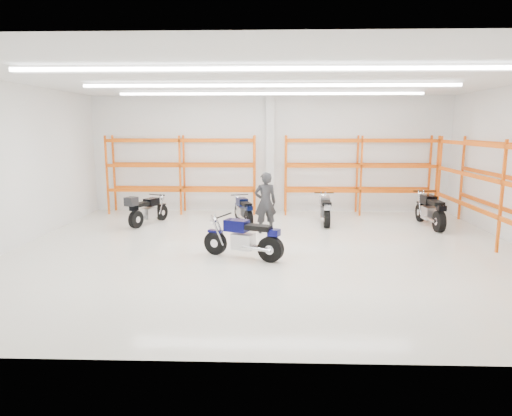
{
  "coord_description": "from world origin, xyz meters",
  "views": [
    {
      "loc": [
        0.03,
        -12.0,
        3.3
      ],
      "look_at": [
        -0.38,
        0.5,
        1.08
      ],
      "focal_mm": 32.0,
      "sensor_mm": 36.0,
      "label": 1
    }
  ],
  "objects_px": {
    "motorcycle_back_a": "(146,210)",
    "motorcycle_back_d": "(431,211)",
    "standing_man": "(265,203)",
    "structural_column": "(270,155)",
    "motorcycle_main": "(246,239)",
    "motorcycle_back_b": "(244,211)",
    "motorcycle_back_c": "(325,210)"
  },
  "relations": [
    {
      "from": "motorcycle_back_a",
      "to": "motorcycle_back_c",
      "type": "bearing_deg",
      "value": 3.6
    },
    {
      "from": "motorcycle_main",
      "to": "structural_column",
      "type": "height_order",
      "value": "structural_column"
    },
    {
      "from": "standing_man",
      "to": "motorcycle_main",
      "type": "bearing_deg",
      "value": 68.82
    },
    {
      "from": "motorcycle_back_a",
      "to": "standing_man",
      "type": "bearing_deg",
      "value": -13.91
    },
    {
      "from": "motorcycle_main",
      "to": "structural_column",
      "type": "xyz_separation_m",
      "value": [
        0.59,
        6.62,
        1.74
      ]
    },
    {
      "from": "motorcycle_back_a",
      "to": "structural_column",
      "type": "distance_m",
      "value": 5.3
    },
    {
      "from": "motorcycle_back_d",
      "to": "standing_man",
      "type": "distance_m",
      "value": 5.61
    },
    {
      "from": "motorcycle_main",
      "to": "motorcycle_back_a",
      "type": "xyz_separation_m",
      "value": [
        -3.64,
        3.94,
        -0.0
      ]
    },
    {
      "from": "motorcycle_back_a",
      "to": "motorcycle_back_b",
      "type": "distance_m",
      "value": 3.34
    },
    {
      "from": "motorcycle_back_d",
      "to": "motorcycle_back_b",
      "type": "bearing_deg",
      "value": 176.4
    },
    {
      "from": "motorcycle_main",
      "to": "motorcycle_back_b",
      "type": "height_order",
      "value": "motorcycle_main"
    },
    {
      "from": "standing_man",
      "to": "structural_column",
      "type": "height_order",
      "value": "structural_column"
    },
    {
      "from": "motorcycle_back_d",
      "to": "structural_column",
      "type": "bearing_deg",
      "value": 153.18
    },
    {
      "from": "motorcycle_back_a",
      "to": "motorcycle_back_d",
      "type": "bearing_deg",
      "value": -0.19
    },
    {
      "from": "motorcycle_back_d",
      "to": "motorcycle_back_a",
      "type": "bearing_deg",
      "value": 179.81
    },
    {
      "from": "motorcycle_back_b",
      "to": "structural_column",
      "type": "bearing_deg",
      "value": 68.71
    },
    {
      "from": "motorcycle_back_a",
      "to": "structural_column",
      "type": "bearing_deg",
      "value": 32.4
    },
    {
      "from": "motorcycle_main",
      "to": "motorcycle_back_d",
      "type": "xyz_separation_m",
      "value": [
        5.96,
        3.9,
        0.03
      ]
    },
    {
      "from": "motorcycle_back_c",
      "to": "motorcycle_back_a",
      "type": "bearing_deg",
      "value": -176.4
    },
    {
      "from": "motorcycle_main",
      "to": "motorcycle_back_c",
      "type": "xyz_separation_m",
      "value": [
        2.5,
        4.32,
        -0.03
      ]
    },
    {
      "from": "motorcycle_main",
      "to": "motorcycle_back_a",
      "type": "relative_size",
      "value": 1.06
    },
    {
      "from": "motorcycle_back_b",
      "to": "motorcycle_back_d",
      "type": "distance_m",
      "value": 6.29
    },
    {
      "from": "motorcycle_main",
      "to": "motorcycle_back_c",
      "type": "distance_m",
      "value": 4.99
    },
    {
      "from": "motorcycle_back_a",
      "to": "motorcycle_back_d",
      "type": "xyz_separation_m",
      "value": [
        9.6,
        -0.03,
        0.03
      ]
    },
    {
      "from": "motorcycle_main",
      "to": "structural_column",
      "type": "relative_size",
      "value": 0.47
    },
    {
      "from": "standing_man",
      "to": "structural_column",
      "type": "relative_size",
      "value": 0.43
    },
    {
      "from": "motorcycle_back_c",
      "to": "structural_column",
      "type": "xyz_separation_m",
      "value": [
        -1.91,
        2.3,
        1.77
      ]
    },
    {
      "from": "motorcycle_back_a",
      "to": "motorcycle_back_c",
      "type": "height_order",
      "value": "motorcycle_back_a"
    },
    {
      "from": "motorcycle_back_c",
      "to": "standing_man",
      "type": "xyz_separation_m",
      "value": [
        -2.05,
        -1.4,
        0.49
      ]
    },
    {
      "from": "motorcycle_main",
      "to": "motorcycle_back_d",
      "type": "bearing_deg",
      "value": 33.22
    },
    {
      "from": "motorcycle_main",
      "to": "standing_man",
      "type": "relative_size",
      "value": 1.09
    },
    {
      "from": "motorcycle_main",
      "to": "motorcycle_back_a",
      "type": "distance_m",
      "value": 5.36
    }
  ]
}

